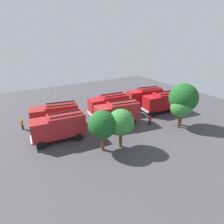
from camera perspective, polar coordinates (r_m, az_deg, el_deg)
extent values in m
plane|color=#423F44|center=(31.55, 0.00, -2.35)|extent=(55.90, 55.90, 0.00)
cube|color=#A31619|center=(36.40, 6.92, 4.50)|extent=(2.64, 2.88, 2.60)
cube|color=#8C9EAD|center=(35.86, 5.44, 4.81)|extent=(0.49, 2.10, 1.46)
cube|color=#A31619|center=(37.99, 11.69, 5.21)|extent=(5.19, 3.38, 2.90)
cube|color=black|center=(37.00, 12.43, 7.22)|extent=(4.26, 0.95, 0.12)
cube|color=black|center=(38.13, 11.35, 7.76)|extent=(4.26, 0.95, 0.12)
cube|color=silver|center=(36.27, 5.14, 2.59)|extent=(0.65, 2.37, 0.28)
cylinder|color=black|center=(35.82, 7.37, 1.54)|extent=(1.15, 0.55, 1.10)
cylinder|color=black|center=(37.83, 5.74, 2.78)|extent=(1.15, 0.55, 1.10)
cylinder|color=black|center=(38.20, 13.95, 2.41)|extent=(1.15, 0.55, 1.10)
cylinder|color=black|center=(40.09, 12.11, 3.54)|extent=(1.15, 0.55, 1.10)
cube|color=#AD141C|center=(31.58, -5.10, 1.72)|extent=(2.40, 2.68, 2.60)
cube|color=#8C9EAD|center=(31.15, -6.92, 1.95)|extent=(0.26, 2.12, 1.46)
cube|color=#AD141C|center=(32.85, 0.59, 2.93)|extent=(4.99, 2.90, 2.90)
cube|color=black|center=(31.77, 1.16, 5.22)|extent=(4.31, 0.49, 0.12)
cube|color=black|center=(32.94, 0.07, 5.86)|extent=(4.31, 0.49, 0.12)
cube|color=silver|center=(31.64, -7.05, -0.57)|extent=(0.40, 2.38, 0.28)
cylinder|color=black|center=(31.08, -4.54, -1.72)|extent=(1.13, 0.44, 1.10)
cylinder|color=black|center=(33.14, -6.08, -0.17)|extent=(1.13, 0.44, 1.10)
cylinder|color=black|center=(33.00, 3.38, -0.18)|extent=(1.13, 0.44, 1.10)
cylinder|color=black|center=(34.96, 1.47, 1.19)|extent=(1.13, 0.44, 1.10)
cube|color=maroon|center=(29.57, -22.22, -1.46)|extent=(2.64, 2.88, 2.60)
cube|color=#8C9EAD|center=(29.55, -24.33, -1.17)|extent=(0.49, 2.10, 1.46)
cube|color=maroon|center=(29.46, -15.52, -0.32)|extent=(5.19, 3.38, 2.90)
cube|color=black|center=(28.26, -15.72, 2.10)|extent=(4.26, 0.96, 0.12)
cube|color=black|center=(29.56, -15.95, 2.98)|extent=(4.26, 0.96, 0.12)
cube|color=silver|center=(30.13, -24.17, -3.75)|extent=(0.66, 2.37, 0.28)
cylinder|color=black|center=(29.13, -22.21, -5.21)|extent=(1.15, 0.56, 1.10)
cylinder|color=black|center=(31.29, -22.13, -3.25)|extent=(1.15, 0.56, 1.10)
cylinder|color=black|center=(29.14, -12.62, -3.96)|extent=(1.15, 0.56, 1.10)
cylinder|color=black|center=(31.31, -13.22, -2.09)|extent=(1.15, 0.56, 1.10)
cube|color=#A81015|center=(33.65, 12.14, 2.62)|extent=(2.52, 2.78, 2.60)
cube|color=#8C9EAD|center=(32.97, 10.67, 2.90)|extent=(0.37, 2.12, 1.46)
cube|color=#A81015|center=(35.65, 16.81, 3.54)|extent=(5.10, 3.13, 2.90)
cube|color=black|center=(34.70, 17.80, 5.64)|extent=(4.30, 0.71, 0.12)
cube|color=black|center=(35.70, 16.40, 6.27)|extent=(4.30, 0.71, 0.12)
cube|color=silver|center=(33.41, 10.28, 0.51)|extent=(0.52, 2.38, 0.28)
cylinder|color=black|center=(33.19, 12.80, -0.60)|extent=(1.14, 0.50, 1.10)
cylinder|color=black|center=(35.00, 10.56, 0.83)|extent=(1.14, 0.50, 1.10)
cylinder|color=black|center=(36.14, 19.17, 0.62)|extent=(1.14, 0.50, 1.10)
cylinder|color=black|center=(37.80, 16.81, 1.88)|extent=(1.14, 0.50, 1.10)
cube|color=maroon|center=(28.13, -3.00, -0.92)|extent=(2.57, 2.82, 2.60)
cube|color=#8C9EAD|center=(27.72, -5.06, -0.64)|extent=(0.42, 2.11, 1.46)
cube|color=maroon|center=(29.28, 3.49, 0.37)|extent=(5.14, 3.23, 2.90)
cube|color=black|center=(28.14, 4.15, 2.83)|extent=(4.28, 0.80, 0.12)
cube|color=black|center=(29.31, 2.99, 3.68)|extent=(4.28, 0.80, 0.12)
cube|color=silver|center=(28.29, -5.25, -3.41)|extent=(0.57, 2.38, 0.28)
cylinder|color=black|center=(27.72, -2.52, -4.84)|extent=(1.14, 0.52, 1.10)
cylinder|color=black|center=(29.76, -4.05, -2.85)|extent=(1.14, 0.52, 1.10)
cylinder|color=black|center=(29.50, 6.51, -3.19)|extent=(1.14, 0.52, 1.10)
cylinder|color=black|center=(31.43, 4.48, -1.43)|extent=(1.14, 0.52, 1.10)
cube|color=maroon|center=(25.37, -21.86, -5.40)|extent=(2.43, 2.70, 2.60)
cube|color=#8C9EAD|center=(25.24, -24.32, -5.17)|extent=(0.28, 2.12, 1.46)
cube|color=maroon|center=(25.59, -14.15, -3.75)|extent=(5.02, 2.95, 2.90)
cube|color=black|center=(24.33, -14.15, -1.09)|extent=(4.31, 0.53, 0.12)
cube|color=black|center=(25.58, -14.80, 0.03)|extent=(4.31, 0.53, 0.12)
cube|color=silver|center=(25.91, -24.14, -8.09)|extent=(0.43, 2.38, 0.28)
cylinder|color=black|center=(25.05, -21.56, -9.81)|extent=(1.13, 0.45, 1.10)
cylinder|color=black|center=(27.14, -22.03, -7.27)|extent=(1.13, 0.45, 1.10)
cylinder|color=black|center=(25.56, -10.57, -7.79)|extent=(1.13, 0.45, 1.10)
cylinder|color=black|center=(27.61, -11.91, -5.46)|extent=(1.13, 0.45, 1.10)
cylinder|color=black|center=(35.70, 21.20, -0.24)|extent=(0.16, 0.16, 0.76)
cylinder|color=black|center=(35.51, 21.20, -0.36)|extent=(0.16, 0.16, 0.76)
cube|color=black|center=(35.35, 21.36, 0.76)|extent=(0.48, 0.45, 0.66)
sphere|color=beige|center=(35.20, 21.46, 1.42)|extent=(0.21, 0.21, 0.21)
cylinder|color=black|center=(35.17, 21.48, 1.55)|extent=(0.27, 0.27, 0.06)
cylinder|color=black|center=(26.66, -4.95, -6.42)|extent=(0.16, 0.16, 0.83)
cylinder|color=black|center=(26.71, -4.52, -6.35)|extent=(0.16, 0.16, 0.83)
cube|color=black|center=(26.32, -4.79, -4.91)|extent=(0.46, 0.32, 0.72)
sphere|color=beige|center=(26.10, -4.82, -3.98)|extent=(0.23, 0.23, 0.23)
cylinder|color=black|center=(26.06, -4.83, -3.80)|extent=(0.29, 0.29, 0.07)
cylinder|color=black|center=(30.05, 11.65, -3.40)|extent=(0.16, 0.16, 0.75)
cylinder|color=black|center=(30.14, 12.01, -3.35)|extent=(0.16, 0.16, 0.75)
cube|color=#B7140F|center=(29.80, 11.93, -2.17)|extent=(0.47, 0.35, 0.65)
sphere|color=brown|center=(29.63, 12.00, -1.42)|extent=(0.21, 0.21, 0.21)
cylinder|color=#B7140F|center=(29.59, 12.01, -1.27)|extent=(0.26, 0.26, 0.06)
cylinder|color=black|center=(31.42, -26.30, -4.16)|extent=(0.16, 0.16, 0.83)
cylinder|color=black|center=(31.25, -26.45, -4.33)|extent=(0.16, 0.16, 0.83)
cube|color=orange|center=(31.02, -26.62, -2.96)|extent=(0.42, 0.48, 0.72)
sphere|color=beige|center=(30.84, -26.77, -2.16)|extent=(0.23, 0.23, 0.23)
cylinder|color=orange|center=(30.80, -26.80, -2.00)|extent=(0.29, 0.29, 0.07)
cylinder|color=black|center=(41.46, 14.51, 3.74)|extent=(0.16, 0.16, 0.81)
cylinder|color=black|center=(41.29, 14.33, 3.68)|extent=(0.16, 0.16, 0.81)
cube|color=orange|center=(41.14, 14.52, 4.70)|extent=(0.45, 0.30, 0.70)
sphere|color=#9E704C|center=(41.01, 14.58, 5.32)|extent=(0.23, 0.23, 0.23)
cylinder|color=orange|center=(40.98, 14.60, 5.45)|extent=(0.29, 0.29, 0.07)
cylinder|color=brown|center=(31.04, 20.79, -1.56)|extent=(0.55, 0.55, 2.77)
sphere|color=#19511E|center=(29.93, 21.65, 4.16)|extent=(4.43, 4.43, 4.43)
cylinder|color=brown|center=(30.42, 20.37, -2.79)|extent=(0.40, 0.40, 2.00)
sphere|color=#337A33|center=(29.54, 20.98, 1.34)|extent=(3.19, 3.19, 3.19)
cylinder|color=brown|center=(23.62, 2.73, -8.70)|extent=(0.42, 0.42, 2.11)
sphere|color=#337A33|center=(22.43, 2.85, -3.27)|extent=(3.37, 3.37, 3.37)
cylinder|color=brown|center=(22.97, -2.98, -9.65)|extent=(0.43, 0.43, 2.14)
sphere|color=#19511E|center=(21.72, -3.11, -4.00)|extent=(3.43, 3.43, 3.43)
cone|color=#F2600C|center=(33.03, -15.83, -1.48)|extent=(0.44, 0.44, 0.63)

